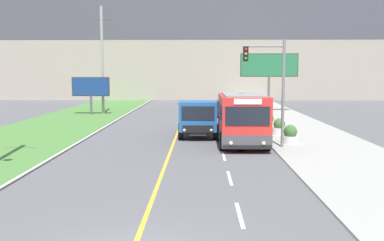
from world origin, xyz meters
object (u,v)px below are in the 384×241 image
at_px(dump_truck, 198,118).
at_px(utility_pole_far, 102,60).
at_px(planter_round_far, 263,116).
at_px(billboard_large, 269,67).
at_px(planter_round_third, 269,121).
at_px(planter_round_second, 279,127).
at_px(city_bus, 243,120).
at_px(traffic_light_mast, 272,79).
at_px(planter_round_near, 290,135).
at_px(billboard_small, 91,88).
at_px(car_distant, 224,109).

relative_size(dump_truck, utility_pole_far, 0.61).
relative_size(utility_pole_far, planter_round_far, 9.61).
relative_size(billboard_large, planter_round_third, 5.70).
distance_m(dump_truck, utility_pole_far, 18.72).
bearing_deg(planter_round_third, planter_round_second, -87.71).
bearing_deg(city_bus, planter_round_second, 55.75).
height_order(traffic_light_mast, planter_round_near, traffic_light_mast).
bearing_deg(utility_pole_far, planter_round_near, -51.53).
bearing_deg(billboard_small, planter_round_third, -33.80).
xyz_separation_m(dump_truck, car_distant, (2.39, 13.63, -0.51)).
relative_size(billboard_large, billboard_small, 1.65).
height_order(billboard_small, planter_round_near, billboard_small).
height_order(city_bus, billboard_small, billboard_small).
height_order(utility_pole_far, planter_round_far, utility_pole_far).
bearing_deg(billboard_large, car_distant, -140.94).
height_order(traffic_light_mast, planter_round_second, traffic_light_mast).
bearing_deg(utility_pole_far, traffic_light_mast, -55.82).
bearing_deg(planter_round_second, utility_pole_far, 134.57).
distance_m(traffic_light_mast, billboard_large, 22.07).
relative_size(utility_pole_far, planter_round_near, 9.81).
distance_m(planter_round_second, planter_round_far, 7.23).
distance_m(planter_round_near, planter_round_second, 3.62).
distance_m(traffic_light_mast, billboard_small, 23.88).
xyz_separation_m(traffic_light_mast, planter_round_second, (1.32, 4.85, -3.23)).
relative_size(billboard_large, planter_round_far, 5.49).
distance_m(planter_round_third, planter_round_far, 3.62).
relative_size(city_bus, planter_round_far, 4.91).
relative_size(dump_truck, car_distant, 1.50).
bearing_deg(planter_round_second, billboard_small, 138.27).
distance_m(city_bus, billboard_small, 22.40).
bearing_deg(utility_pole_far, car_distant, -9.30).
relative_size(traffic_light_mast, billboard_small, 1.63).
relative_size(planter_round_third, planter_round_far, 0.96).
relative_size(traffic_light_mast, planter_round_second, 5.51).
bearing_deg(car_distant, planter_round_near, -80.06).
bearing_deg(city_bus, dump_truck, 125.34).
bearing_deg(planter_round_third, city_bus, -108.91).
height_order(planter_round_third, planter_round_far, planter_round_far).
xyz_separation_m(city_bus, planter_round_second, (2.78, 4.09, -0.94)).
height_order(planter_round_near, planter_round_far, planter_round_far).
xyz_separation_m(utility_pole_far, planter_round_far, (14.75, -7.83, -4.75)).
relative_size(car_distant, planter_round_far, 3.93).
bearing_deg(utility_pole_far, dump_truck, -58.56).
bearing_deg(traffic_light_mast, planter_round_second, 74.76).
relative_size(utility_pole_far, traffic_light_mast, 1.77).
height_order(billboard_small, planter_round_third, billboard_small).
xyz_separation_m(car_distant, utility_pole_far, (-11.92, 1.95, 4.62)).
relative_size(planter_round_second, planter_round_far, 0.98).
height_order(dump_truck, billboard_small, billboard_small).
xyz_separation_m(dump_truck, traffic_light_mast, (3.99, -4.33, 2.57)).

